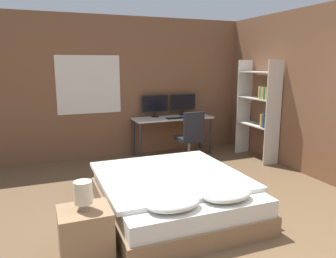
# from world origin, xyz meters

# --- Properties ---
(wall_back) EXTENTS (12.00, 0.08, 2.70)m
(wall_back) POSITION_xyz_m (-0.01, 4.08, 1.35)
(wall_back) COLOR brown
(wall_back) RESTS_ON ground_plane
(wall_side_right) EXTENTS (0.06, 12.00, 2.70)m
(wall_side_right) POSITION_xyz_m (2.15, 1.50, 1.35)
(wall_side_right) COLOR brown
(wall_side_right) RESTS_ON ground_plane
(bed) EXTENTS (1.71, 2.00, 0.54)m
(bed) POSITION_xyz_m (-0.47, 1.30, 0.23)
(bed) COLOR #846647
(bed) RESTS_ON ground_plane
(nightstand) EXTENTS (0.48, 0.44, 0.48)m
(nightstand) POSITION_xyz_m (-1.60, 0.71, 0.24)
(nightstand) COLOR #997551
(nightstand) RESTS_ON ground_plane
(bedside_lamp) EXTENTS (0.17, 0.17, 0.28)m
(bedside_lamp) POSITION_xyz_m (-1.60, 0.71, 0.65)
(bedside_lamp) COLOR gray
(bedside_lamp) RESTS_ON nightstand
(desk) EXTENTS (1.59, 0.55, 0.76)m
(desk) POSITION_xyz_m (0.53, 3.74, 0.66)
(desk) COLOR beige
(desk) RESTS_ON ground_plane
(monitor_left) EXTENTS (0.55, 0.16, 0.43)m
(monitor_left) POSITION_xyz_m (0.23, 3.91, 1.01)
(monitor_left) COLOR black
(monitor_left) RESTS_ON desk
(monitor_right) EXTENTS (0.55, 0.16, 0.43)m
(monitor_right) POSITION_xyz_m (0.84, 3.91, 1.01)
(monitor_right) COLOR black
(monitor_right) RESTS_ON desk
(keyboard) EXTENTS (0.38, 0.13, 0.02)m
(keyboard) POSITION_xyz_m (0.53, 3.56, 0.77)
(keyboard) COLOR black
(keyboard) RESTS_ON desk
(computer_mouse) EXTENTS (0.07, 0.05, 0.04)m
(computer_mouse) POSITION_xyz_m (0.82, 3.56, 0.78)
(computer_mouse) COLOR black
(computer_mouse) RESTS_ON desk
(office_chair) EXTENTS (0.52, 0.52, 0.98)m
(office_chair) POSITION_xyz_m (0.59, 3.03, 0.39)
(office_chair) COLOR black
(office_chair) RESTS_ON ground_plane
(bookshelf) EXTENTS (0.32, 0.93, 1.88)m
(bookshelf) POSITION_xyz_m (1.93, 2.79, 1.05)
(bookshelf) COLOR beige
(bookshelf) RESTS_ON ground_plane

